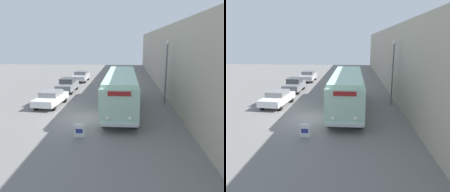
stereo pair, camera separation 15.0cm
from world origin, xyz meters
The scene contains 8 objects.
ground_plane centered at (0.00, 0.00, 0.00)m, with size 80.00×80.00×0.00m, color slate.
building_wall_right centered at (7.51, 10.00, 3.69)m, with size 0.30×60.00×7.39m.
vintage_bus centered at (2.72, 2.58, 1.82)m, with size 2.55×10.91×3.16m.
sign_board centered at (0.32, -3.34, 0.42)m, with size 0.62×0.33×0.86m.
streetlamp centered at (6.75, 4.24, 3.84)m, with size 0.36×0.36×5.85m.
parked_car_near centered at (-3.68, 3.32, 0.73)m, with size 2.26×4.29×1.38m.
parked_car_mid centered at (-3.66, 9.13, 0.81)m, with size 1.82×4.09×1.60m.
parked_car_far centered at (-3.47, 16.08, 0.78)m, with size 1.94×4.13×1.51m.
Camera 2 is at (3.22, -15.62, 5.73)m, focal length 35.00 mm.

